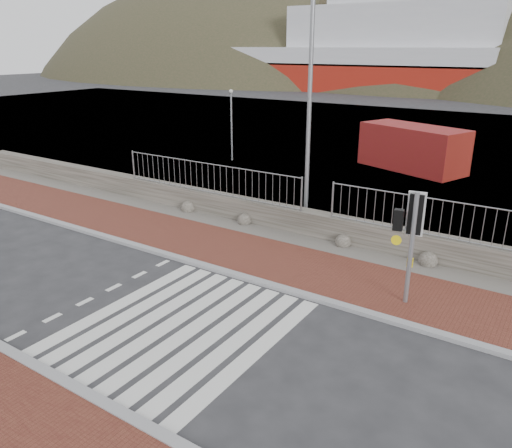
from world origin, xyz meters
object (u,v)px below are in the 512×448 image
Objects in this scene: traffic_signal_far at (412,225)px; shipping_container at (413,148)px; streetlight at (313,90)px; ferry at (353,53)px.

shipping_container is at bearing -83.13° from traffic_signal_far.
traffic_signal_far is 6.92m from streetlight.
ferry is at bearing 137.43° from shipping_container.
shipping_container is (0.40, 11.43, -3.84)m from streetlight.
streetlight is 12.06m from shipping_container.
ferry reaches higher than shipping_container.
shipping_container is (-4.53, 15.40, -1.05)m from traffic_signal_far.
shipping_container is (24.29, -48.42, -4.17)m from ferry.
streetlight is at bearing -68.24° from ferry.
streetlight is (23.89, -59.85, -0.34)m from ferry.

